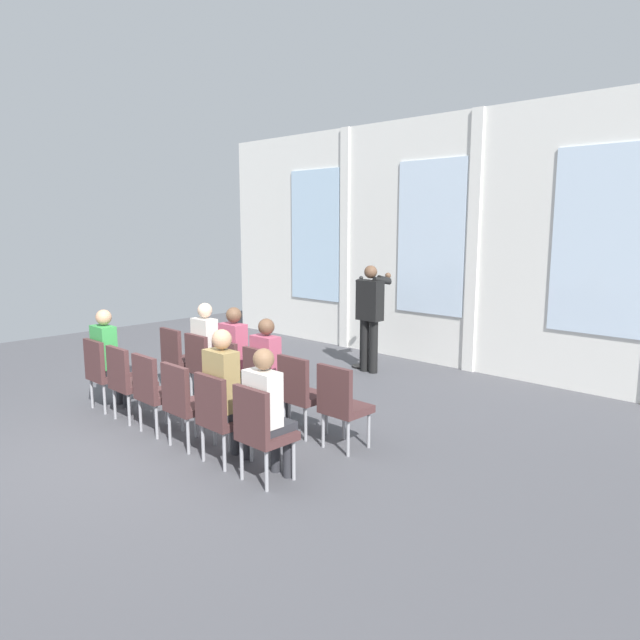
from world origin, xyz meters
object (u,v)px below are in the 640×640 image
(audience_r0_c1, at_px, (208,347))
(chair_r1_c2, at_px, (154,389))
(audience_r1_c0, at_px, (108,354))
(chair_r1_c1, at_px, (127,379))
(audience_r1_c4, at_px, (226,389))
(chair_r0_c1, at_px, (204,363))
(chair_r1_c4, at_px, (220,413))
(chair_r1_c5, at_px, (261,428))
(audience_r1_c5, at_px, (267,407))
(chair_r1_c3, at_px, (185,400))
(speaker, at_px, (370,311))
(audience_r0_c3, at_px, (269,364))
(audience_r0_c2, at_px, (237,354))
(chair_r0_c3, at_px, (264,380))
(chair_r0_c4, at_px, (300,390))
(chair_r0_c0, at_px, (178,356))
(chair_r0_c5, at_px, (341,402))
(mic_stand, at_px, (360,348))
(chair_r0_c2, at_px, (232,371))
(chair_r1_c0, at_px, (103,370))

(audience_r0_c1, xyz_separation_m, chair_r1_c2, (0.63, -1.20, -0.22))
(audience_r1_c0, bearing_deg, chair_r1_c1, -7.34)
(audience_r1_c4, bearing_deg, chair_r1_c1, -177.64)
(chair_r0_c1, distance_m, chair_r1_c4, 2.20)
(chair_r1_c5, xyz_separation_m, audience_r1_c5, (-0.00, 0.08, 0.18))
(chair_r1_c5, bearing_deg, chair_r0_c1, 155.98)
(audience_r1_c0, xyz_separation_m, chair_r1_c3, (1.89, -0.08, -0.20))
(speaker, bearing_deg, chair_r1_c4, -72.10)
(chair_r1_c4, bearing_deg, chair_r0_c1, 149.28)
(audience_r0_c3, bearing_deg, chair_r0_c1, -176.23)
(chair_r1_c1, xyz_separation_m, chair_r1_c2, (0.63, 0.00, 0.00))
(audience_r0_c2, xyz_separation_m, chair_r0_c3, (0.63, -0.08, -0.22))
(chair_r1_c4, xyz_separation_m, audience_r1_c4, (0.00, 0.08, 0.23))
(chair_r0_c4, xyz_separation_m, chair_r1_c1, (-1.89, -1.12, 0.00))
(chair_r0_c1, relative_size, chair_r0_c4, 1.00)
(chair_r0_c0, bearing_deg, audience_r1_c0, -90.00)
(chair_r1_c2, bearing_deg, audience_r1_c5, 2.52)
(chair_r0_c1, relative_size, audience_r0_c1, 0.69)
(chair_r1_c3, distance_m, audience_r1_c4, 0.68)
(chair_r0_c5, relative_size, chair_r1_c3, 1.00)
(mic_stand, relative_size, chair_r0_c1, 1.65)
(audience_r1_c4, bearing_deg, audience_r0_c2, 138.26)
(chair_r0_c5, bearing_deg, chair_r1_c4, -119.29)
(chair_r0_c0, distance_m, audience_r0_c2, 1.28)
(audience_r0_c1, bearing_deg, audience_r1_c5, -23.95)
(chair_r0_c2, distance_m, chair_r1_c0, 1.69)
(audience_r1_c0, relative_size, audience_r1_c5, 1.03)
(mic_stand, relative_size, chair_r0_c2, 1.65)
(chair_r0_c2, xyz_separation_m, chair_r1_c0, (-1.26, -1.12, 0.00))
(audience_r0_c2, bearing_deg, chair_r0_c0, -176.41)
(chair_r1_c5, bearing_deg, audience_r1_c4, 172.94)
(audience_r0_c1, bearing_deg, chair_r0_c5, -1.80)
(chair_r1_c3, bearing_deg, audience_r1_c4, 7.06)
(audience_r0_c3, relative_size, chair_r1_c5, 1.37)
(chair_r1_c1, xyz_separation_m, chair_r1_c4, (1.89, 0.00, 0.00))
(chair_r0_c1, distance_m, chair_r1_c5, 2.76)
(chair_r0_c1, xyz_separation_m, audience_r1_c5, (2.52, -1.04, 0.18))
(mic_stand, distance_m, chair_r1_c5, 4.64)
(mic_stand, relative_size, audience_r0_c1, 1.15)
(chair_r0_c3, distance_m, chair_r1_c0, 2.20)
(chair_r0_c1, relative_size, chair_r1_c4, 1.00)
(mic_stand, relative_size, chair_r1_c1, 1.65)
(speaker, distance_m, audience_r0_c2, 2.76)
(mic_stand, height_order, audience_r1_c0, mic_stand)
(mic_stand, bearing_deg, speaker, -22.60)
(chair_r0_c4, height_order, chair_r0_c5, same)
(chair_r0_c5, relative_size, audience_r1_c4, 0.68)
(chair_r1_c0, bearing_deg, audience_r1_c5, 1.51)
(chair_r1_c5, bearing_deg, mic_stand, 118.47)
(chair_r1_c5, bearing_deg, audience_r1_c0, 178.52)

